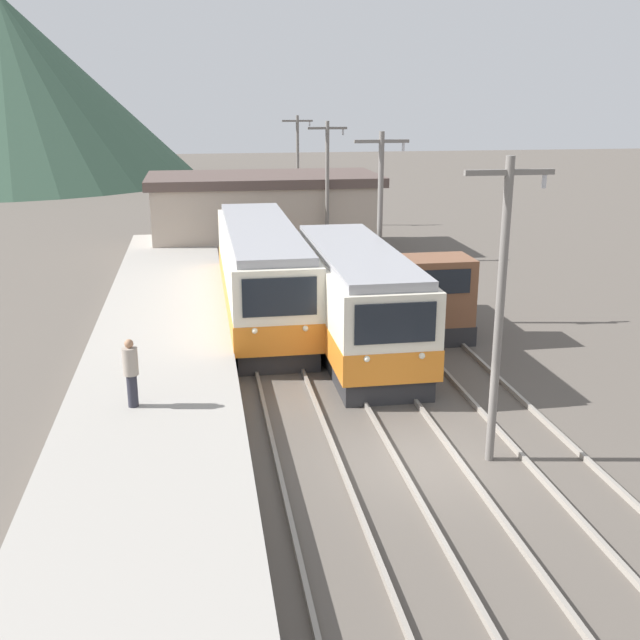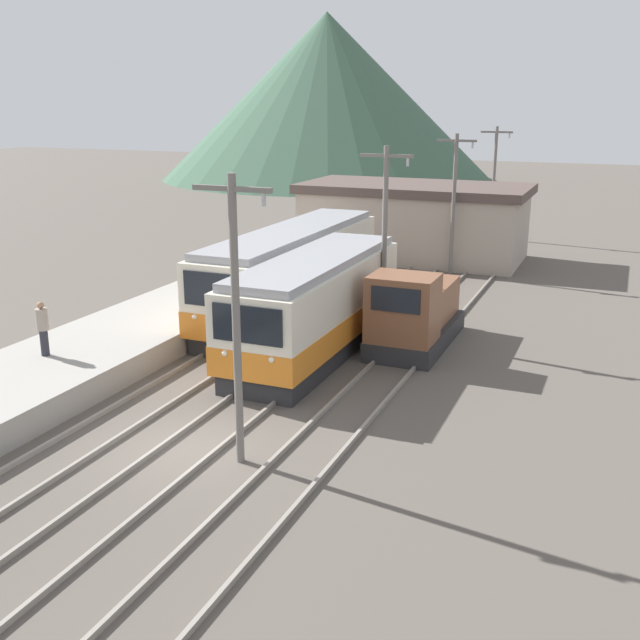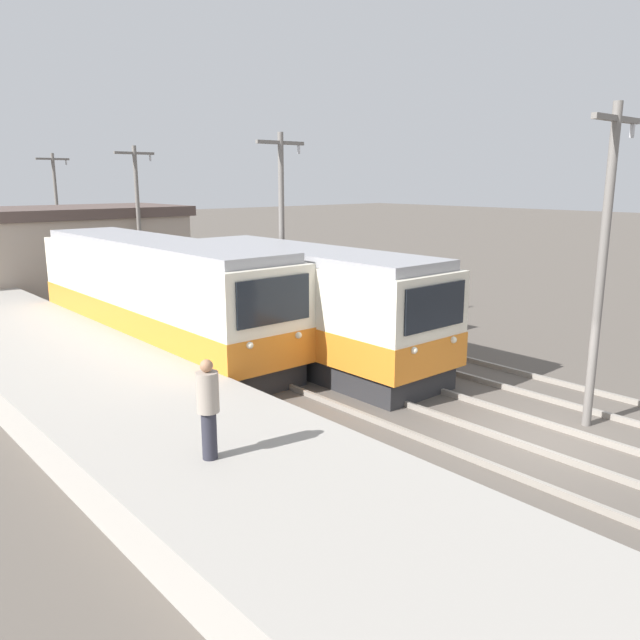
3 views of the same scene
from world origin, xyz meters
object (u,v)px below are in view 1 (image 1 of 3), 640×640
commuter_train_center (356,304)px  catenary_mast_distant (298,166)px  catenary_mast_far (327,186)px  shunting_locomotive (423,296)px  commuter_train_left (262,277)px  catenary_mast_mid (380,222)px  person_on_platform (131,370)px  catenary_mast_near (501,303)px

commuter_train_center → catenary_mast_distant: catenary_mast_distant is taller
commuter_train_center → catenary_mast_far: bearing=84.0°
shunting_locomotive → catenary_mast_far: (-1.49, 12.26, 2.67)m
commuter_train_left → commuter_train_center: 5.02m
commuter_train_center → catenary_mast_mid: size_ratio=1.44×
catenary_mast_distant → person_on_platform: 32.74m
commuter_train_center → person_on_platform: bearing=-140.0°
commuter_train_left → commuter_train_center: commuter_train_left is taller
catenary_mast_mid → catenary_mast_distant: bearing=90.0°
commuter_train_center → catenary_mast_mid: bearing=63.5°
commuter_train_left → person_on_platform: (-4.10, -9.95, 0.13)m
catenary_mast_mid → commuter_train_center: bearing=-116.5°
catenary_mast_distant → commuter_train_center: bearing=-93.3°
catenary_mast_mid → catenary_mast_far: same height
shunting_locomotive → catenary_mast_near: 10.94m
person_on_platform → catenary_mast_distant: bearing=75.1°
catenary_mast_far → person_on_platform: catenary_mast_far is taller
commuter_train_left → catenary_mast_distant: bearing=78.7°
shunting_locomotive → person_on_platform: (-9.90, -7.93, 0.62)m
commuter_train_left → catenary_mast_distant: catenary_mast_distant is taller
catenary_mast_far → commuter_train_center: bearing=-96.0°
catenary_mast_near → catenary_mast_mid: bearing=90.0°
commuter_train_left → shunting_locomotive: size_ratio=2.30×
catenary_mast_near → person_on_platform: bearing=163.0°
shunting_locomotive → catenary_mast_near: bearing=-98.1°
shunting_locomotive → catenary_mast_near: (-1.49, -10.50, 2.67)m
commuter_train_left → catenary_mast_distant: size_ratio=1.81×
commuter_train_left → shunting_locomotive: 6.16m
catenary_mast_near → person_on_platform: catenary_mast_near is taller
shunting_locomotive → catenary_mast_mid: 3.18m
commuter_train_center → person_on_platform: commuter_train_center is taller
shunting_locomotive → commuter_train_left: bearing=160.8°
catenary_mast_near → catenary_mast_mid: (0.00, 11.38, 0.00)m
catenary_mast_mid → catenary_mast_far: size_ratio=1.00×
commuter_train_left → catenary_mast_far: bearing=67.2°
catenary_mast_mid → shunting_locomotive: bearing=-30.5°
shunting_locomotive → catenary_mast_mid: bearing=149.5°
shunting_locomotive → person_on_platform: shunting_locomotive is taller
catenary_mast_far → person_on_platform: (-8.41, -20.19, -2.05)m
catenary_mast_mid → catenary_mast_far: 11.38m
catenary_mast_distant → catenary_mast_mid: bearing=-90.0°
commuter_train_left → catenary_mast_mid: bearing=-14.9°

